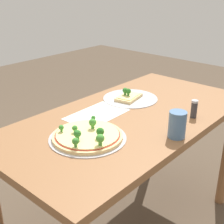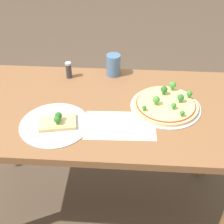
% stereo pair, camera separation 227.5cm
% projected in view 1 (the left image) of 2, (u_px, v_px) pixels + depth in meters
% --- Properties ---
extents(dining_table, '(1.38, 0.70, 0.76)m').
position_uv_depth(dining_table, '(130.00, 134.00, 1.59)').
color(dining_table, brown).
rests_on(dining_table, ground_plane).
extents(pizza_tray_whole, '(0.33, 0.33, 0.07)m').
position_uv_depth(pizza_tray_whole, '(88.00, 136.00, 1.32)').
color(pizza_tray_whole, '#B7B7BC').
rests_on(pizza_tray_whole, dining_table).
extents(pizza_tray_slice, '(0.31, 0.31, 0.07)m').
position_uv_depth(pizza_tray_slice, '(129.00, 97.00, 1.75)').
color(pizza_tray_slice, '#B7B7BC').
rests_on(pizza_tray_slice, dining_table).
extents(drinking_cup, '(0.07, 0.07, 0.12)m').
position_uv_depth(drinking_cup, '(177.00, 124.00, 1.32)').
color(drinking_cup, '#4C7099').
rests_on(drinking_cup, dining_table).
extents(condiment_shaker, '(0.03, 0.03, 0.09)m').
position_uv_depth(condiment_shaker, '(194.00, 109.00, 1.51)').
color(condiment_shaker, '#333338').
rests_on(condiment_shaker, dining_table).
extents(paper_menu, '(0.31, 0.20, 0.00)m').
position_uv_depth(paper_menu, '(97.00, 114.00, 1.56)').
color(paper_menu, silver).
rests_on(paper_menu, dining_table).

